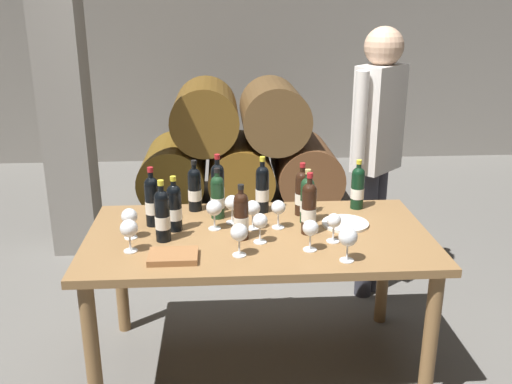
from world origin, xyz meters
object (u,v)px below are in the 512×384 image
object	(u,v)px
wine_bottle_7	(218,186)
wine_glass_3	(253,209)
sommelier_presenting	(377,140)
wine_glass_0	(214,209)
tasting_notebook	(173,256)
wine_bottle_4	(241,215)
wine_glass_5	(239,233)
dining_table	(259,250)
wine_glass_1	(334,222)
wine_bottle_3	(195,189)
wine_glass_9	(232,203)
wine_bottle_1	(174,207)
wine_bottle_10	(217,196)
wine_glass_7	(311,229)
wine_bottle_6	(307,199)
wine_bottle_5	(309,208)
wine_glass_4	(348,238)
wine_bottle_9	(162,215)
wine_bottle_8	(152,201)
wine_glass_10	(129,229)
wine_bottle_11	(262,188)
wine_glass_6	(260,222)
wine_bottle_2	(302,192)
wine_glass_8	(278,209)
serving_plate	(345,224)
wine_glass_2	(129,217)
wine_bottle_0	(358,187)

from	to	relation	value
wine_bottle_7	wine_glass_3	xyz separation A→B (m)	(0.17, -0.28, -0.03)
sommelier_presenting	wine_glass_0	bearing A→B (deg)	-145.91
tasting_notebook	wine_bottle_4	bearing A→B (deg)	33.55
wine_glass_5	sommelier_presenting	size ratio (longest dim) A/B	0.09
dining_table	wine_glass_1	distance (m)	0.42
wine_bottle_3	wine_glass_9	xyz separation A→B (m)	(0.20, -0.20, -0.02)
wine_bottle_1	wine_bottle_10	size ratio (longest dim) A/B	1.04
dining_table	wine_bottle_1	world-z (taller)	wine_bottle_1
wine_glass_3	wine_glass_7	bearing A→B (deg)	-47.78
wine_bottle_6	wine_bottle_5	bearing A→B (deg)	-95.35
wine_glass_4	sommelier_presenting	xyz separation A→B (m)	(0.41, 1.08, 0.17)
wine_bottle_9	wine_glass_9	distance (m)	0.39
dining_table	wine_glass_0	bearing A→B (deg)	161.16
dining_table	wine_bottle_8	xyz separation A→B (m)	(-0.53, 0.15, 0.22)
wine_glass_10	wine_glass_4	bearing A→B (deg)	-9.41
wine_glass_10	sommelier_presenting	size ratio (longest dim) A/B	0.09
wine_bottle_11	wine_glass_3	xyz separation A→B (m)	(-0.07, -0.24, -0.03)
wine_bottle_9	tasting_notebook	xyz separation A→B (m)	(0.06, -0.21, -0.12)
wine_glass_5	wine_glass_6	xyz separation A→B (m)	(0.10, 0.14, -0.00)
wine_bottle_2	wine_glass_6	world-z (taller)	wine_bottle_2
wine_glass_1	wine_glass_4	world-z (taller)	wine_glass_4
wine_bottle_10	wine_glass_8	distance (m)	0.35
wine_glass_0	wine_glass_4	distance (m)	0.72
wine_bottle_3	wine_glass_3	bearing A→B (deg)	-43.68
wine_glass_5	wine_glass_7	distance (m)	0.33
wine_glass_8	serving_plate	size ratio (longest dim) A/B	0.61
wine_bottle_9	wine_bottle_4	bearing A→B (deg)	-0.24
wine_bottle_10	wine_glass_10	bearing A→B (deg)	-134.96
wine_bottle_1	wine_bottle_5	size ratio (longest dim) A/B	0.91
serving_plate	wine_bottle_3	bearing A→B (deg)	161.06
wine_glass_2	wine_glass_3	bearing A→B (deg)	7.58
wine_glass_1	wine_bottle_2	bearing A→B (deg)	105.36
wine_bottle_2	wine_glass_10	xyz separation A→B (m)	(-0.85, -0.42, -0.01)
wine_bottle_6	serving_plate	size ratio (longest dim) A/B	1.19
wine_bottle_7	wine_bottle_11	bearing A→B (deg)	-9.23
wine_glass_8	wine_glass_10	world-z (taller)	wine_glass_10
wine_glass_1	wine_glass_10	bearing A→B (deg)	-176.90
wine_glass_1	wine_glass_8	world-z (taller)	wine_glass_8
wine_bottle_9	wine_glass_4	xyz separation A→B (m)	(0.83, -0.28, -0.02)
wine_bottle_6	wine_glass_3	size ratio (longest dim) A/B	1.89
wine_bottle_11	serving_plate	xyz separation A→B (m)	(0.41, -0.22, -0.13)
wine_bottle_11	wine_glass_5	xyz separation A→B (m)	(-0.14, -0.55, -0.02)
wine_bottle_9	wine_glass_7	xyz separation A→B (m)	(0.69, -0.16, -0.03)
wine_bottle_1	wine_glass_7	distance (m)	0.70
wine_glass_4	wine_glass_9	world-z (taller)	wine_glass_4
wine_bottle_4	wine_bottle_10	bearing A→B (deg)	111.53
dining_table	wine_glass_10	world-z (taller)	wine_glass_10
wine_bottle_0	serving_plate	world-z (taller)	wine_bottle_0
wine_bottle_6	wine_bottle_7	size ratio (longest dim) A/B	0.90
wine_bottle_5	wine_glass_8	bearing A→B (deg)	151.52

